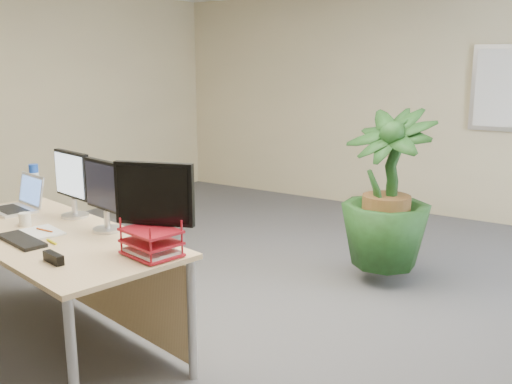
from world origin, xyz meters
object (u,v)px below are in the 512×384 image
Objects in this scene: desk at (67,253)px; monitor_left at (72,180)px; monitor_right at (105,191)px; laptop at (20,202)px; floor_plant at (387,196)px.

monitor_left reaches higher than desk.
monitor_right is (0.25, 0.13, 0.43)m from desk.
monitor_right is 1.13× the size of laptop.
monitor_left reaches higher than monitor_right.
floor_plant reaches higher than monitor_right.
monitor_left is at bearing -129.33° from floor_plant.
floor_plant is at bearing 44.29° from laptop.
monitor_right is at bearing 26.68° from desk.
floor_plant reaches higher than monitor_left.
desk is 4.69× the size of monitor_right.
laptop is (-2.04, -1.99, 0.08)m from floor_plant.
laptop is at bearing 167.82° from desk.
desk is at bearing -153.32° from monitor_right.
desk is 1.42× the size of floor_plant.
monitor_right is at bearing -118.79° from floor_plant.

